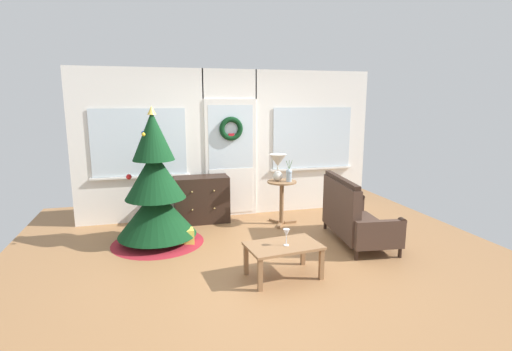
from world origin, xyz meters
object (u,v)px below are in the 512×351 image
christmas_tree (156,194)px  side_table (282,194)px  wine_glass (286,234)px  flower_vase (289,174)px  coffee_table (283,249)px  table_lamp (278,164)px  dresser_cabinet (202,199)px  settee_sofa (353,217)px  gift_box (186,237)px

christmas_tree → side_table: 2.05m
wine_glass → flower_vase: bearing=69.3°
coffee_table → wine_glass: 0.20m
table_lamp → wine_glass: (-0.54, -1.95, -0.48)m
dresser_cabinet → wine_glass: (0.66, -2.38, 0.15)m
christmas_tree → flower_vase: 2.13m
settee_sofa → flower_vase: size_ratio=4.16×
coffee_table → settee_sofa: bearing=31.3°
table_lamp → coffee_table: (-0.56, -1.92, -0.68)m
side_table → gift_box: 1.75m
flower_vase → wine_glass: bearing=-110.7°
settee_sofa → christmas_tree: bearing=165.2°
settee_sofa → wine_glass: size_ratio=7.47×
gift_box → christmas_tree: bearing=156.4°
flower_vase → gift_box: 1.93m
coffee_table → wine_glass: wine_glass is taller
table_lamp → coffee_table: bearing=-106.3°
side_table → wine_glass: side_table is taller
table_lamp → flower_vase: table_lamp is taller
flower_vase → gift_box: (-1.72, -0.46, -0.74)m
table_lamp → side_table: bearing=-33.7°
settee_sofa → flower_vase: 1.27m
coffee_table → gift_box: coffee_table is taller
dresser_cabinet → coffee_table: dresser_cabinet is taller
side_table → flower_vase: (0.10, -0.06, 0.33)m
table_lamp → flower_vase: size_ratio=1.26×
dresser_cabinet → wine_glass: 2.48m
dresser_cabinet → table_lamp: table_lamp is taller
side_table → wine_glass: 2.00m
dresser_cabinet → flower_vase: flower_vase is taller
christmas_tree → wine_glass: (1.41, -1.56, -0.18)m
flower_vase → christmas_tree: bearing=-172.2°
table_lamp → gift_box: size_ratio=1.98×
christmas_tree → side_table: (2.01, 0.35, -0.20)m
gift_box → wine_glass: bearing=-53.7°
coffee_table → wine_glass: (0.02, -0.03, 0.20)m
flower_vase → coffee_table: size_ratio=0.39×
dresser_cabinet → wine_glass: size_ratio=4.62×
table_lamp → dresser_cabinet: bearing=160.1°
christmas_tree → flower_vase: bearing=7.8°
settee_sofa → gift_box: size_ratio=6.55×
christmas_tree → dresser_cabinet: size_ratio=2.17×
flower_vase → side_table: bearing=149.0°
flower_vase → coffee_table: (-0.72, -1.82, -0.51)m
christmas_tree → dresser_cabinet: (0.75, 0.82, -0.33)m
dresser_cabinet → coffee_table: (0.64, -2.35, -0.05)m
christmas_tree → table_lamp: size_ratio=4.45×
christmas_tree → gift_box: bearing=-23.6°
christmas_tree → side_table: christmas_tree is taller
settee_sofa → gift_box: (-2.34, 0.55, -0.26)m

